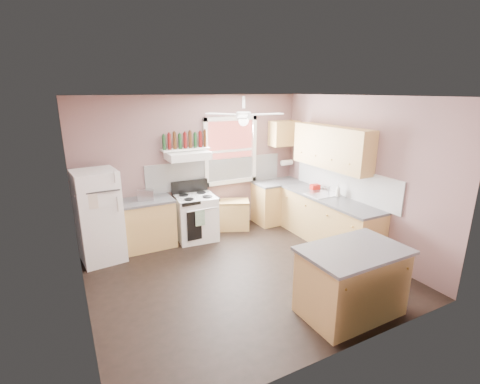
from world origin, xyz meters
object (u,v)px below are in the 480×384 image
cart (234,215)px  island (351,283)px  refrigerator (99,217)px  stove (196,218)px  toaster (146,195)px

cart → island: bearing=-65.2°
refrigerator → stove: (1.72, 0.09, -0.35)m
toaster → stove: bearing=10.0°
stove → island: 3.25m
toaster → island: bearing=-45.9°
toaster → refrigerator: bearing=-154.8°
toaster → island: toaster is taller
stove → island: bearing=-68.4°
island → toaster: bearing=119.0°
refrigerator → toaster: 0.86m
stove → cart: (0.87, 0.13, -0.13)m
toaster → cart: bearing=16.3°
toaster → cart: 1.91m
refrigerator → island: refrigerator is taller
refrigerator → cart: size_ratio=2.56×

